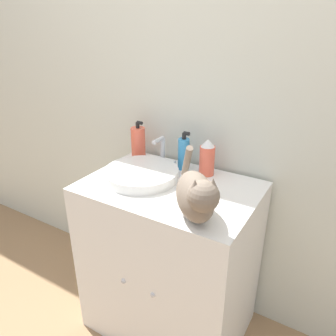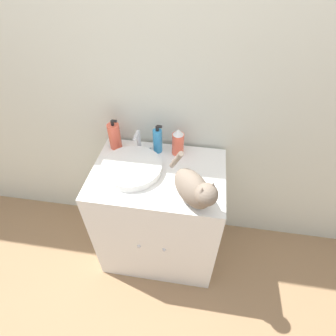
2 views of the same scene
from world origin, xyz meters
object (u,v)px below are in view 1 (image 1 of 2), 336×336
spray_bottle (207,158)px  lotion_bottle (184,153)px  cat (196,195)px  soap_bottle (138,143)px

spray_bottle → lotion_bottle: 0.13m
cat → lotion_bottle: size_ratio=1.68×
cat → soap_bottle: cat is taller
cat → lotion_bottle: (-0.26, 0.38, -0.02)m
cat → lotion_bottle: bearing=174.1°
soap_bottle → spray_bottle: size_ratio=1.16×
cat → lotion_bottle: 0.46m
soap_bottle → lotion_bottle: bearing=0.3°
soap_bottle → lotion_bottle: soap_bottle is taller
cat → soap_bottle: 0.65m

